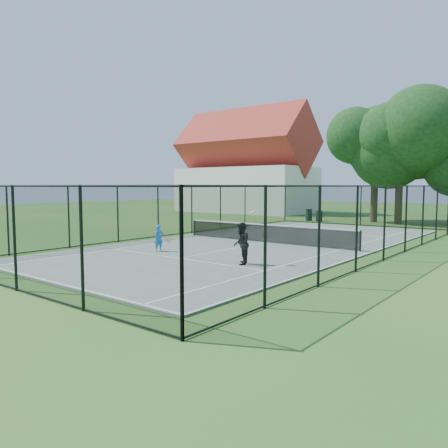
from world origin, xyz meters
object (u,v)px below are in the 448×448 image
Objects in this scene: tennis_net at (266,232)px; trash_bin_right at (319,216)px; player_black at (241,243)px; player_blue at (159,238)px; trash_bin_left at (309,215)px.

trash_bin_right is (-4.16, 14.62, -0.13)m from tennis_net.
player_black reaches higher than tennis_net.
player_black reaches higher than player_blue.
tennis_net reaches higher than trash_bin_right.
tennis_net is at bearing 114.83° from player_black.
trash_bin_right is at bearing 95.94° from player_blue.
tennis_net is at bearing 69.71° from player_blue.
trash_bin_right is (1.00, -0.10, -0.06)m from trash_bin_left.
player_blue is 4.82m from player_black.
player_black is (4.80, -0.37, 0.19)m from player_blue.
trash_bin_left is 1.12× the size of trash_bin_right.
player_blue is at bearing -81.30° from trash_bin_left.
tennis_net reaches higher than trash_bin_left.
tennis_net is 15.20m from trash_bin_right.
tennis_net is at bearing -74.12° from trash_bin_right.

